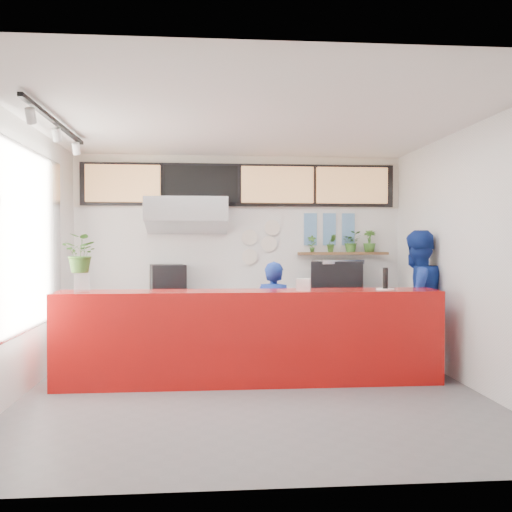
% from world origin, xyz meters
% --- Properties ---
extents(floor, '(5.00, 5.00, 0.00)m').
position_xyz_m(floor, '(0.00, 0.00, 0.00)').
color(floor, slate).
rests_on(floor, ground).
extents(ceiling, '(5.00, 5.00, 0.00)m').
position_xyz_m(ceiling, '(0.00, 0.00, 3.00)').
color(ceiling, silver).
extents(wall_back, '(5.00, 0.00, 5.00)m').
position_xyz_m(wall_back, '(0.00, 2.50, 1.50)').
color(wall_back, white).
rests_on(wall_back, ground).
extents(wall_left, '(0.00, 5.00, 5.00)m').
position_xyz_m(wall_left, '(-2.50, 0.00, 1.50)').
color(wall_left, white).
rests_on(wall_left, ground).
extents(wall_right, '(0.00, 5.00, 5.00)m').
position_xyz_m(wall_right, '(2.50, 0.00, 1.50)').
color(wall_right, white).
rests_on(wall_right, ground).
extents(service_counter, '(4.50, 0.60, 1.10)m').
position_xyz_m(service_counter, '(0.00, 0.40, 0.55)').
color(service_counter, '#B10F0C').
rests_on(service_counter, ground).
extents(cream_band, '(5.00, 0.02, 0.80)m').
position_xyz_m(cream_band, '(0.00, 2.49, 2.60)').
color(cream_band, beige).
rests_on(cream_band, wall_back).
extents(prep_bench, '(1.80, 0.60, 0.90)m').
position_xyz_m(prep_bench, '(-0.80, 2.20, 0.45)').
color(prep_bench, '#B2B5BA').
rests_on(prep_bench, ground).
extents(panini_oven, '(0.57, 0.57, 0.44)m').
position_xyz_m(panini_oven, '(-1.08, 2.20, 1.12)').
color(panini_oven, black).
rests_on(panini_oven, prep_bench).
extents(extraction_hood, '(1.20, 0.70, 0.35)m').
position_xyz_m(extraction_hood, '(-0.80, 2.15, 2.15)').
color(extraction_hood, '#B2B5BA').
rests_on(extraction_hood, ceiling).
extents(hood_lip, '(1.20, 0.69, 0.31)m').
position_xyz_m(hood_lip, '(-0.80, 2.15, 1.95)').
color(hood_lip, '#B2B5BA').
rests_on(hood_lip, ceiling).
extents(right_bench, '(1.80, 0.60, 0.90)m').
position_xyz_m(right_bench, '(1.50, 2.20, 0.45)').
color(right_bench, '#B2B5BA').
rests_on(right_bench, ground).
extents(espresso_machine, '(0.88, 0.73, 0.49)m').
position_xyz_m(espresso_machine, '(1.47, 2.20, 1.14)').
color(espresso_machine, black).
rests_on(espresso_machine, right_bench).
extents(espresso_tray, '(0.73, 0.57, 0.06)m').
position_xyz_m(espresso_tray, '(1.47, 2.20, 1.38)').
color(espresso_tray, '#B3B6BA').
rests_on(espresso_tray, espresso_machine).
extents(herb_shelf, '(1.40, 0.18, 0.04)m').
position_xyz_m(herb_shelf, '(1.60, 2.40, 1.50)').
color(herb_shelf, brown).
rests_on(herb_shelf, wall_back).
extents(menu_board_far_left, '(1.10, 0.10, 0.55)m').
position_xyz_m(menu_board_far_left, '(-1.75, 2.38, 2.55)').
color(menu_board_far_left, tan).
rests_on(menu_board_far_left, wall_back).
extents(menu_board_mid_left, '(1.10, 0.10, 0.55)m').
position_xyz_m(menu_board_mid_left, '(-0.59, 2.38, 2.55)').
color(menu_board_mid_left, black).
rests_on(menu_board_mid_left, wall_back).
extents(menu_board_mid_right, '(1.10, 0.10, 0.55)m').
position_xyz_m(menu_board_mid_right, '(0.57, 2.38, 2.55)').
color(menu_board_mid_right, tan).
rests_on(menu_board_mid_right, wall_back).
extents(menu_board_far_right, '(1.10, 0.10, 0.55)m').
position_xyz_m(menu_board_far_right, '(1.73, 2.38, 2.55)').
color(menu_board_far_right, tan).
rests_on(menu_board_far_right, wall_back).
extents(soffit, '(4.80, 0.04, 0.65)m').
position_xyz_m(soffit, '(0.00, 2.46, 2.55)').
color(soffit, black).
rests_on(soffit, wall_back).
extents(window_pane, '(0.04, 2.20, 1.90)m').
position_xyz_m(window_pane, '(-2.47, 0.30, 1.70)').
color(window_pane, silver).
rests_on(window_pane, wall_left).
extents(window_frame, '(0.03, 2.30, 2.00)m').
position_xyz_m(window_frame, '(-2.45, 0.30, 1.70)').
color(window_frame, '#B2B5BA').
rests_on(window_frame, wall_left).
extents(track_rail, '(0.05, 2.40, 0.04)m').
position_xyz_m(track_rail, '(-2.10, 0.00, 2.94)').
color(track_rail, black).
rests_on(track_rail, ceiling).
extents(dec_plate_a, '(0.24, 0.03, 0.24)m').
position_xyz_m(dec_plate_a, '(0.15, 2.47, 1.75)').
color(dec_plate_a, silver).
rests_on(dec_plate_a, wall_back).
extents(dec_plate_b, '(0.24, 0.03, 0.24)m').
position_xyz_m(dec_plate_b, '(0.45, 2.47, 1.65)').
color(dec_plate_b, silver).
rests_on(dec_plate_b, wall_back).
extents(dec_plate_c, '(0.24, 0.03, 0.24)m').
position_xyz_m(dec_plate_c, '(0.15, 2.47, 1.45)').
color(dec_plate_c, silver).
rests_on(dec_plate_c, wall_back).
extents(dec_plate_d, '(0.24, 0.03, 0.24)m').
position_xyz_m(dec_plate_d, '(0.50, 2.47, 1.90)').
color(dec_plate_d, silver).
rests_on(dec_plate_d, wall_back).
extents(photo_frame_a, '(0.20, 0.02, 0.25)m').
position_xyz_m(photo_frame_a, '(1.10, 2.48, 2.00)').
color(photo_frame_a, '#598CBF').
rests_on(photo_frame_a, wall_back).
extents(photo_frame_b, '(0.20, 0.02, 0.25)m').
position_xyz_m(photo_frame_b, '(1.40, 2.48, 2.00)').
color(photo_frame_b, '#598CBF').
rests_on(photo_frame_b, wall_back).
extents(photo_frame_c, '(0.20, 0.02, 0.25)m').
position_xyz_m(photo_frame_c, '(1.70, 2.48, 2.00)').
color(photo_frame_c, '#598CBF').
rests_on(photo_frame_c, wall_back).
extents(photo_frame_d, '(0.20, 0.02, 0.25)m').
position_xyz_m(photo_frame_d, '(1.10, 2.48, 1.75)').
color(photo_frame_d, '#598CBF').
rests_on(photo_frame_d, wall_back).
extents(photo_frame_e, '(0.20, 0.02, 0.25)m').
position_xyz_m(photo_frame_e, '(1.40, 2.48, 1.75)').
color(photo_frame_e, '#598CBF').
rests_on(photo_frame_e, wall_back).
extents(photo_frame_f, '(0.20, 0.02, 0.25)m').
position_xyz_m(photo_frame_f, '(1.70, 2.48, 1.75)').
color(photo_frame_f, '#598CBF').
rests_on(photo_frame_f, wall_back).
extents(staff_center, '(0.61, 0.51, 1.42)m').
position_xyz_m(staff_center, '(0.35, 0.95, 0.71)').
color(staff_center, navy).
rests_on(staff_center, ground).
extents(staff_right, '(1.08, 0.97, 1.83)m').
position_xyz_m(staff_right, '(2.26, 1.02, 0.91)').
color(staff_right, navy).
rests_on(staff_right, ground).
extents(herb_a, '(0.15, 0.12, 0.26)m').
position_xyz_m(herb_a, '(1.11, 2.40, 1.65)').
color(herb_a, '#376623').
rests_on(herb_a, herb_shelf).
extents(herb_b, '(0.16, 0.13, 0.28)m').
position_xyz_m(herb_b, '(1.42, 2.40, 1.66)').
color(herb_b, '#376623').
rests_on(herb_b, herb_shelf).
extents(herb_c, '(0.31, 0.28, 0.33)m').
position_xyz_m(herb_c, '(1.73, 2.40, 1.68)').
color(herb_c, '#376623').
rests_on(herb_c, herb_shelf).
extents(herb_d, '(0.23, 0.22, 0.34)m').
position_xyz_m(herb_d, '(2.02, 2.40, 1.69)').
color(herb_d, '#376623').
rests_on(herb_d, herb_shelf).
extents(glass_vase, '(0.21, 0.21, 0.21)m').
position_xyz_m(glass_vase, '(-1.92, 0.33, 1.21)').
color(glass_vase, silver).
rests_on(glass_vase, service_counter).
extents(basil_vase, '(0.50, 0.47, 0.44)m').
position_xyz_m(basil_vase, '(-1.92, 0.33, 1.54)').
color(basil_vase, '#376623').
rests_on(basil_vase, glass_vase).
extents(napkin_holder, '(0.18, 0.14, 0.14)m').
position_xyz_m(napkin_holder, '(0.63, 0.34, 1.17)').
color(napkin_holder, white).
rests_on(napkin_holder, service_counter).
extents(white_plate, '(0.21, 0.21, 0.02)m').
position_xyz_m(white_plate, '(1.62, 0.35, 1.11)').
color(white_plate, white).
rests_on(white_plate, service_counter).
extents(pepper_mill, '(0.07, 0.07, 0.25)m').
position_xyz_m(pepper_mill, '(1.62, 0.35, 1.24)').
color(pepper_mill, black).
rests_on(pepper_mill, white_plate).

